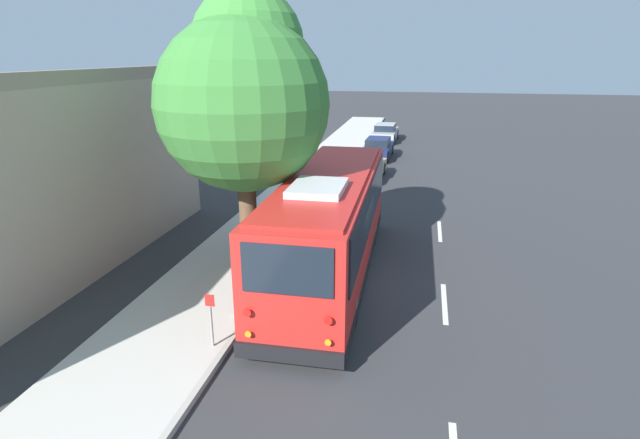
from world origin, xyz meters
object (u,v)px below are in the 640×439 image
at_px(parked_sedan_tan, 365,168).
at_px(street_tree, 244,92).
at_px(sign_post_near, 211,320).
at_px(parked_sedan_navy, 378,148).
at_px(parked_sedan_silver, 385,133).
at_px(fire_hydrant, 316,190).
at_px(sign_post_far, 233,295).
at_px(shuttle_bus, 329,221).

bearing_deg(parked_sedan_tan, street_tree, 175.34).
height_order(street_tree, sign_post_near, street_tree).
bearing_deg(parked_sedan_navy, sign_post_near, 178.32).
relative_size(parked_sedan_silver, fire_hydrant, 5.80).
relative_size(parked_sedan_navy, fire_hydrant, 5.62).
relative_size(sign_post_far, fire_hydrant, 1.53).
distance_m(parked_sedan_tan, sign_post_near, 17.48).
bearing_deg(parked_sedan_silver, sign_post_near, 178.84).
relative_size(parked_sedan_navy, sign_post_far, 3.68).
height_order(parked_sedan_tan, fire_hydrant, parked_sedan_tan).
bearing_deg(sign_post_near, sign_post_far, 0.00).
height_order(shuttle_bus, sign_post_near, shuttle_bus).
distance_m(parked_sedan_tan, sign_post_far, 16.12).
bearing_deg(parked_sedan_silver, fire_hydrant, 176.07).
bearing_deg(fire_hydrant, shuttle_bus, -164.95).
height_order(parked_sedan_tan, parked_sedan_navy, parked_sedan_navy).
distance_m(sign_post_near, sign_post_far, 1.37).
distance_m(street_tree, sign_post_far, 5.57).
xyz_separation_m(parked_sedan_silver, sign_post_far, (-28.97, 1.51, 0.15)).
bearing_deg(street_tree, parked_sedan_navy, -6.26).
xyz_separation_m(parked_sedan_navy, fire_hydrant, (-11.00, 1.84, -0.06)).
bearing_deg(street_tree, sign_post_near, -173.05).
bearing_deg(parked_sedan_navy, parked_sedan_tan, -179.00).
height_order(sign_post_near, fire_hydrant, sign_post_near).
height_order(parked_sedan_tan, sign_post_far, sign_post_far).
distance_m(shuttle_bus, sign_post_far, 3.86).
height_order(parked_sedan_navy, sign_post_far, sign_post_far).
relative_size(sign_post_near, sign_post_far, 1.05).
bearing_deg(sign_post_far, fire_hydrant, 1.32).
distance_m(parked_sedan_navy, sign_post_near, 23.48).
bearing_deg(parked_sedan_tan, fire_hydrant, 164.93).
xyz_separation_m(parked_sedan_tan, fire_hydrant, (-4.99, 1.72, -0.05)).
bearing_deg(fire_hydrant, parked_sedan_tan, -18.96).
bearing_deg(parked_sedan_tan, shuttle_bus, -174.37).
relative_size(shuttle_bus, parked_sedan_silver, 2.18).
relative_size(parked_sedan_tan, parked_sedan_navy, 0.95).
bearing_deg(street_tree, parked_sedan_silver, -4.45).
bearing_deg(sign_post_near, street_tree, 6.95).
bearing_deg(street_tree, fire_hydrant, -1.85).
bearing_deg(parked_sedan_silver, sign_post_far, 178.71).
xyz_separation_m(sign_post_near, sign_post_far, (1.37, 0.00, -0.06)).
distance_m(parked_sedan_silver, street_tree, 26.62).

